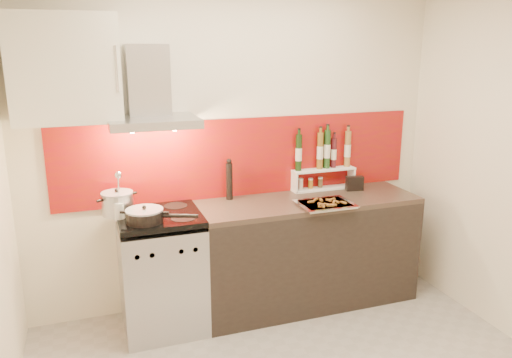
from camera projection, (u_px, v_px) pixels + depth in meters
name	position (u px, v px, depth m)	size (l,w,h in m)	color
back_wall	(238.00, 148.00, 4.04)	(3.40, 0.02, 2.60)	silver
backsplash	(244.00, 157.00, 4.06)	(3.00, 0.02, 0.64)	#961E08
range_stove	(162.00, 273.00, 3.76)	(0.60, 0.60, 0.91)	#B7B7BA
counter	(307.00, 251.00, 4.14)	(1.80, 0.60, 0.90)	black
range_hood	(150.00, 97.00, 3.55)	(0.62, 0.50, 0.61)	#B7B7BA
upper_cabinet	(65.00, 69.00, 3.31)	(0.70, 0.35, 0.72)	white
stock_pot	(118.00, 203.00, 3.61)	(0.23, 0.23, 0.20)	#B7B7BA
saute_pan	(146.00, 216.00, 3.46)	(0.48, 0.28, 0.12)	black
utensil_jar	(119.00, 205.00, 3.51)	(0.08, 0.12, 0.37)	silver
pepper_mill	(229.00, 180.00, 3.98)	(0.05, 0.05, 0.34)	black
step_shelf	(323.00, 164.00, 4.27)	(0.56, 0.15, 0.51)	white
caddy_box	(355.00, 184.00, 4.26)	(0.15, 0.06, 0.12)	black
baking_tray	(325.00, 204.00, 3.85)	(0.42, 0.33, 0.03)	silver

